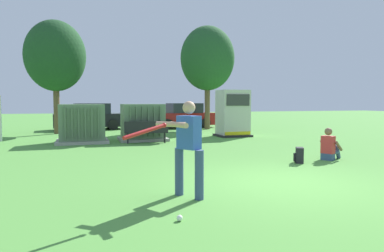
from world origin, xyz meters
name	(u,v)px	position (x,y,z in m)	size (l,w,h in m)	color
ground_plane	(281,182)	(0.00, 0.00, 0.00)	(96.00, 96.00, 0.00)	#51933D
transformer_west	(82,124)	(-4.02, 8.89, 0.79)	(2.10, 1.70, 1.62)	#9E9B93
transformer_mid_west	(143,123)	(-1.44, 9.06, 0.79)	(2.10, 1.70, 1.62)	#9E9B93
generator_enclosure	(233,114)	(3.15, 9.49, 1.14)	(1.60, 1.40, 2.30)	#262626
park_bench	(146,130)	(-1.47, 7.92, 0.54)	(1.84, 0.68, 0.92)	black
batter	(187,144)	(-2.26, -0.53, 0.98)	(1.48, 1.10, 1.74)	#384C75
sports_ball	(180,218)	(-2.72, -1.69, 0.04)	(0.09, 0.09, 0.09)	white
seated_spectator	(329,147)	(2.99, 2.15, 0.38)	(0.79, 0.67, 0.96)	#384C75
backpack	(299,155)	(1.79, 1.94, 0.21)	(0.36, 0.38, 0.44)	black
tree_left	(55,56)	(-5.29, 13.63, 4.13)	(3.15, 3.15, 6.03)	brown
tree_center_left	(207,59)	(3.51, 14.18, 4.39)	(3.35, 3.35, 6.40)	brown
parked_car_leftmost	(90,117)	(-3.52, 16.07, 0.75)	(4.32, 2.17, 1.62)	black
parked_car_left_of_center	(183,116)	(2.42, 15.90, 0.75)	(4.33, 2.19, 1.62)	maroon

